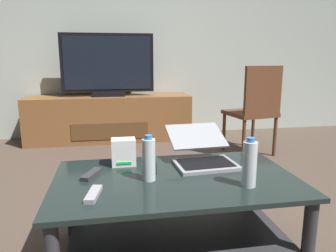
# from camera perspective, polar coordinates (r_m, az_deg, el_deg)

# --- Properties ---
(ground_plane) EXTENTS (7.68, 7.68, 0.00)m
(ground_plane) POSITION_cam_1_polar(r_m,az_deg,el_deg) (2.08, 1.97, -17.08)
(ground_plane) COLOR #4C3D33
(back_wall) EXTENTS (6.40, 0.12, 2.80)m
(back_wall) POSITION_cam_1_polar(r_m,az_deg,el_deg) (4.32, -5.18, 17.22)
(back_wall) COLOR #A8B2A8
(back_wall) RESTS_ON ground
(coffee_table) EXTENTS (1.18, 0.71, 0.43)m
(coffee_table) POSITION_cam_1_polar(r_m,az_deg,el_deg) (1.66, 1.31, -13.31)
(coffee_table) COLOR black
(coffee_table) RESTS_ON ground
(media_cabinet) EXTENTS (1.96, 0.49, 0.55)m
(media_cabinet) POSITION_cam_1_polar(r_m,az_deg,el_deg) (4.03, -10.26, 1.38)
(media_cabinet) COLOR brown
(media_cabinet) RESTS_ON ground
(television) EXTENTS (1.09, 0.20, 0.74)m
(television) POSITION_cam_1_polar(r_m,az_deg,el_deg) (3.94, -10.61, 10.37)
(television) COLOR black
(television) RESTS_ON media_cabinet
(dining_chair) EXTENTS (0.51, 0.51, 0.93)m
(dining_chair) POSITION_cam_1_polar(r_m,az_deg,el_deg) (3.42, 15.17, 3.27)
(dining_chair) COLOR #59331E
(dining_chair) RESTS_ON ground
(laptop) EXTENTS (0.35, 0.42, 0.18)m
(laptop) POSITION_cam_1_polar(r_m,az_deg,el_deg) (1.81, 5.96, -4.67)
(laptop) COLOR gray
(laptop) RESTS_ON coffee_table
(router_box) EXTENTS (0.13, 0.09, 0.15)m
(router_box) POSITION_cam_1_polar(r_m,az_deg,el_deg) (1.77, -7.87, -4.58)
(router_box) COLOR white
(router_box) RESTS_ON coffee_table
(water_bottle_near) EXTENTS (0.06, 0.06, 0.22)m
(water_bottle_near) POSITION_cam_1_polar(r_m,az_deg,el_deg) (1.54, -3.43, -5.89)
(water_bottle_near) COLOR silver
(water_bottle_near) RESTS_ON coffee_table
(water_bottle_far) EXTENTS (0.07, 0.07, 0.23)m
(water_bottle_far) POSITION_cam_1_polar(r_m,az_deg,el_deg) (1.51, 14.23, -6.47)
(water_bottle_far) COLOR silver
(water_bottle_far) RESTS_ON coffee_table
(cell_phone) EXTENTS (0.09, 0.15, 0.01)m
(cell_phone) POSITION_cam_1_polar(r_m,az_deg,el_deg) (1.71, -3.22, -7.54)
(cell_phone) COLOR black
(cell_phone) RESTS_ON coffee_table
(tv_remote) EXTENTS (0.07, 0.17, 0.02)m
(tv_remote) POSITION_cam_1_polar(r_m,az_deg,el_deg) (1.43, -13.05, -11.67)
(tv_remote) COLOR #99999E
(tv_remote) RESTS_ON coffee_table
(soundbar_remote) EXTENTS (0.10, 0.16, 0.02)m
(soundbar_remote) POSITION_cam_1_polar(r_m,az_deg,el_deg) (1.66, -13.37, -8.28)
(soundbar_remote) COLOR #2D2D30
(soundbar_remote) RESTS_ON coffee_table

